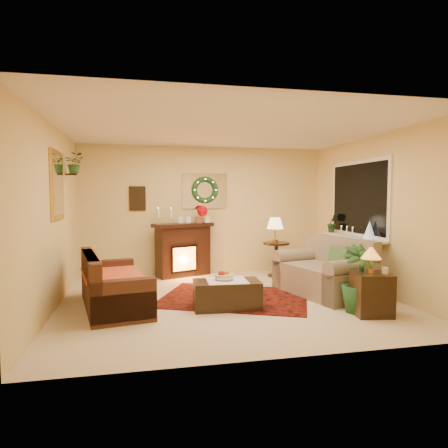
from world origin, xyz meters
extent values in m
plane|color=beige|center=(0.00, 0.00, 0.00)|extent=(5.00, 5.00, 0.00)
plane|color=white|center=(0.00, 0.00, 2.60)|extent=(5.00, 5.00, 0.00)
plane|color=#EFD88C|center=(0.00, 2.25, 1.30)|extent=(5.00, 5.00, 0.00)
plane|color=#EFD88C|center=(0.00, -2.25, 1.30)|extent=(5.00, 5.00, 0.00)
plane|color=#EFD88C|center=(-2.50, 0.00, 1.30)|extent=(4.50, 4.50, 0.00)
plane|color=#EFD88C|center=(2.50, 0.00, 1.30)|extent=(4.50, 4.50, 0.00)
cube|color=maroon|center=(0.12, 0.12, 0.01)|extent=(2.71, 2.42, 0.01)
cube|color=brown|center=(-1.68, -0.02, 0.43)|extent=(1.12, 1.94, 0.78)
cube|color=red|center=(-1.73, 0.13, 0.46)|extent=(0.80, 1.31, 0.02)
cube|color=black|center=(-0.47, 2.04, 0.55)|extent=(1.12, 0.73, 0.99)
sphere|color=#A8030D|center=(-0.09, 2.01, 1.30)|extent=(0.21, 0.21, 0.21)
cylinder|color=white|center=(-0.96, 2.05, 1.26)|extent=(0.06, 0.06, 0.19)
cylinder|color=beige|center=(-0.71, 2.00, 1.26)|extent=(0.06, 0.06, 0.18)
cube|color=white|center=(0.00, 2.23, 1.70)|extent=(0.92, 0.02, 0.72)
torus|color=#194719|center=(0.00, 2.19, 1.72)|extent=(0.55, 0.11, 0.55)
cube|color=#381E11|center=(-1.35, 2.23, 1.55)|extent=(0.32, 0.03, 0.48)
cube|color=gold|center=(-2.48, 0.30, 1.75)|extent=(0.03, 0.84, 1.00)
imported|color=#194719|center=(-2.34, 1.05, 1.97)|extent=(0.33, 0.28, 0.36)
cube|color=tan|center=(1.57, 0.07, 0.42)|extent=(1.27, 1.75, 0.91)
cube|color=white|center=(2.48, 0.55, 1.55)|extent=(0.03, 1.86, 1.36)
cube|color=black|center=(2.47, 0.55, 1.55)|extent=(0.02, 1.70, 1.22)
cube|color=white|center=(2.38, 0.55, 0.87)|extent=(0.22, 1.86, 0.04)
cone|color=silver|center=(2.41, 0.07, 1.04)|extent=(0.19, 0.19, 0.29)
imported|color=#265622|center=(2.36, 1.26, 1.08)|extent=(0.26, 0.21, 0.48)
cylinder|color=black|center=(1.33, 1.61, 0.32)|extent=(0.57, 0.57, 0.68)
cone|color=#FFE1A4|center=(1.32, 1.65, 0.88)|extent=(0.33, 0.33, 0.51)
cube|color=#4F2D16|center=(1.71, -1.13, 0.27)|extent=(0.54, 0.54, 0.57)
cone|color=orange|center=(1.69, -1.12, 0.74)|extent=(0.27, 0.27, 0.39)
cube|color=#552B21|center=(-0.12, -0.41, 0.21)|extent=(0.97, 0.57, 0.39)
cylinder|color=silver|center=(-0.16, -0.37, 0.45)|extent=(0.26, 0.26, 0.06)
imported|color=#26512B|center=(1.61, -0.99, 0.45)|extent=(1.56, 1.56, 2.77)
camera|label=1|loc=(-1.34, -5.86, 1.59)|focal=32.00mm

